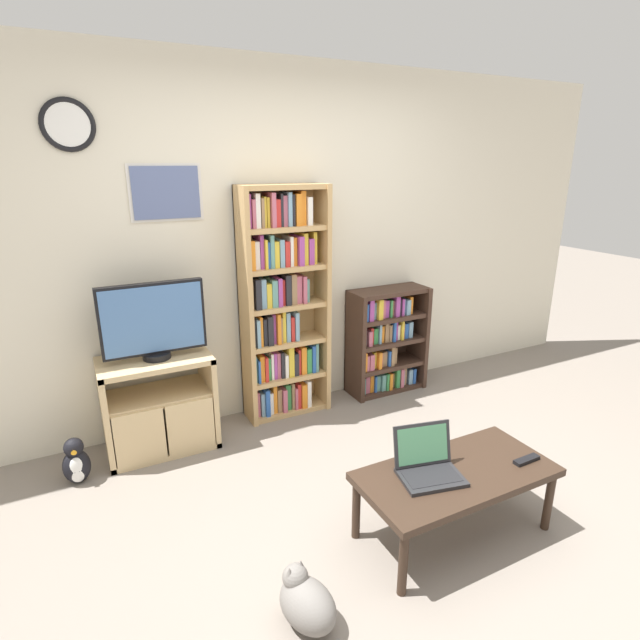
{
  "coord_description": "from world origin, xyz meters",
  "views": [
    {
      "loc": [
        -1.41,
        -1.73,
        1.91
      ],
      "look_at": [
        -0.05,
        0.95,
        0.95
      ],
      "focal_mm": 28.0,
      "sensor_mm": 36.0,
      "label": 1
    }
  ],
  "objects": [
    {
      "name": "laptop",
      "position": [
        0.06,
        -0.03,
        0.44
      ],
      "size": [
        0.36,
        0.32,
        0.24
      ],
      "rotation": [
        0.0,
        0.0,
        -0.21
      ],
      "color": "#232326",
      "rests_on": "coffee_table"
    },
    {
      "name": "bookshelf_short",
      "position": [
        0.88,
        1.58,
        0.44
      ],
      "size": [
        0.67,
        0.29,
        0.9
      ],
      "color": "#3D281E",
      "rests_on": "ground_plane"
    },
    {
      "name": "tv_stand",
      "position": [
        -1.01,
        1.48,
        0.33
      ],
      "size": [
        0.72,
        0.42,
        0.66
      ],
      "color": "tan",
      "rests_on": "ground_plane"
    },
    {
      "name": "penguin_figurine",
      "position": [
        -1.55,
        1.31,
        0.14
      ],
      "size": [
        0.16,
        0.15,
        0.3
      ],
      "color": "black",
      "rests_on": "ground_plane"
    },
    {
      "name": "remote_near_laptop",
      "position": [
        0.61,
        -0.18,
        0.39
      ],
      "size": [
        0.16,
        0.05,
        0.02
      ],
      "rotation": [
        0.0,
        0.0,
        1.59
      ],
      "color": "black",
      "rests_on": "coffee_table"
    },
    {
      "name": "cat",
      "position": [
        -0.72,
        -0.22,
        0.11
      ],
      "size": [
        0.33,
        0.48,
        0.26
      ],
      "rotation": [
        0.0,
        0.0,
        0.27
      ],
      "color": "slate",
      "rests_on": "ground_plane"
    },
    {
      "name": "ground_plane",
      "position": [
        0.0,
        0.0,
        0.0
      ],
      "size": [
        18.0,
        18.0,
        0.0
      ],
      "primitive_type": "plane",
      "color": "gray"
    },
    {
      "name": "bookshelf_tall",
      "position": [
        -0.05,
        1.6,
        0.87
      ],
      "size": [
        0.65,
        0.25,
        1.76
      ],
      "color": "tan",
      "rests_on": "ground_plane"
    },
    {
      "name": "wall_back",
      "position": [
        -0.01,
        1.76,
        1.31
      ],
      "size": [
        6.25,
        0.09,
        2.6
      ],
      "color": "beige",
      "rests_on": "ground_plane"
    },
    {
      "name": "television",
      "position": [
        -0.99,
        1.49,
        0.92
      ],
      "size": [
        0.66,
        0.18,
        0.51
      ],
      "color": "black",
      "rests_on": "tv_stand"
    },
    {
      "name": "coffee_table",
      "position": [
        0.22,
        -0.08,
        0.34
      ],
      "size": [
        1.04,
        0.5,
        0.38
      ],
      "color": "#332319",
      "rests_on": "ground_plane"
    }
  ]
}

